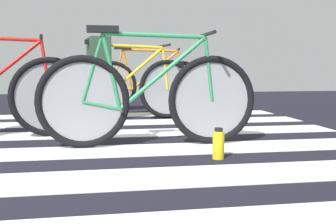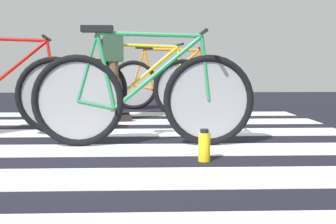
{
  "view_description": "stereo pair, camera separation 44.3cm",
  "coord_description": "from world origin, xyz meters",
  "px_view_note": "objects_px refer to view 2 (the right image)",
  "views": [
    {
      "loc": [
        0.36,
        -2.78,
        0.64
      ],
      "look_at": [
        0.92,
        0.62,
        0.25
      ],
      "focal_mm": 42.52,
      "sensor_mm": 36.0,
      "label": 1
    },
    {
      "loc": [
        0.81,
        -2.78,
        0.64
      ],
      "look_at": [
        0.92,
        0.62,
        0.25
      ],
      "focal_mm": 42.52,
      "sensor_mm": 36.0,
      "label": 2
    }
  ],
  "objects_px": {
    "bicycle_1_of_4": "(143,97)",
    "water_bottle": "(204,146)",
    "bicycle_4_of_4": "(168,83)",
    "cyclist_3_of_4": "(113,67)",
    "bicycle_3_of_4": "(140,87)"
  },
  "relations": [
    {
      "from": "bicycle_1_of_4",
      "to": "cyclist_3_of_4",
      "type": "bearing_deg",
      "value": 103.62
    },
    {
      "from": "bicycle_4_of_4",
      "to": "water_bottle",
      "type": "relative_size",
      "value": 8.07
    },
    {
      "from": "bicycle_1_of_4",
      "to": "cyclist_3_of_4",
      "type": "distance_m",
      "value": 1.61
    },
    {
      "from": "cyclist_3_of_4",
      "to": "bicycle_4_of_4",
      "type": "bearing_deg",
      "value": 50.03
    },
    {
      "from": "water_bottle",
      "to": "bicycle_4_of_4",
      "type": "bearing_deg",
      "value": 92.43
    },
    {
      "from": "bicycle_4_of_4",
      "to": "bicycle_3_of_4",
      "type": "bearing_deg",
      "value": -101.38
    },
    {
      "from": "bicycle_1_of_4",
      "to": "bicycle_4_of_4",
      "type": "height_order",
      "value": "same"
    },
    {
      "from": "bicycle_4_of_4",
      "to": "water_bottle",
      "type": "xyz_separation_m",
      "value": [
        0.14,
        -3.21,
        -0.28
      ]
    },
    {
      "from": "bicycle_3_of_4",
      "to": "cyclist_3_of_4",
      "type": "height_order",
      "value": "cyclist_3_of_4"
    },
    {
      "from": "bicycle_3_of_4",
      "to": "cyclist_3_of_4",
      "type": "relative_size",
      "value": 1.79
    },
    {
      "from": "bicycle_1_of_4",
      "to": "water_bottle",
      "type": "bearing_deg",
      "value": -51.84
    },
    {
      "from": "bicycle_3_of_4",
      "to": "water_bottle",
      "type": "bearing_deg",
      "value": -86.27
    },
    {
      "from": "cyclist_3_of_4",
      "to": "bicycle_4_of_4",
      "type": "relative_size",
      "value": 0.56
    },
    {
      "from": "bicycle_1_of_4",
      "to": "bicycle_3_of_4",
      "type": "bearing_deg",
      "value": 92.47
    },
    {
      "from": "water_bottle",
      "to": "cyclist_3_of_4",
      "type": "bearing_deg",
      "value": 111.34
    }
  ]
}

